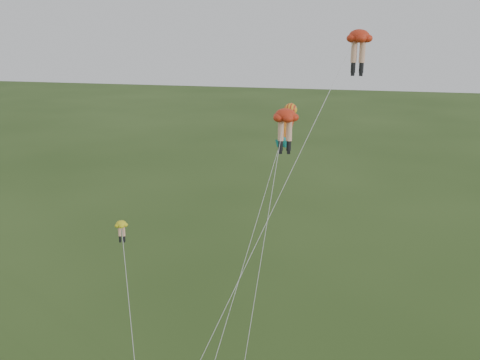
# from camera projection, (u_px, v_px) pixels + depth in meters

# --- Properties ---
(legs_kite_red_high) EXTENTS (9.56, 14.43, 20.20)m
(legs_kite_red_high) POSITION_uv_depth(u_px,v_px,m) (357.00, 43.00, 34.21)
(legs_kite_red_high) COLOR red
(legs_kite_red_high) RESTS_ON ground
(legs_kite_red_mid) EXTENTS (2.20, 9.83, 15.66)m
(legs_kite_red_mid) POSITION_uv_depth(u_px,v_px,m) (285.00, 121.00, 32.14)
(legs_kite_red_mid) COLOR red
(legs_kite_red_mid) RESTS_ON ground
(legs_kite_yellow) EXTENTS (4.71, 8.42, 8.87)m
(legs_kite_yellow) POSITION_uv_depth(u_px,v_px,m) (122.00, 238.00, 32.62)
(legs_kite_yellow) COLOR yellow
(legs_kite_yellow) RESTS_ON ground
(fish_kite) EXTENTS (3.76, 13.15, 15.76)m
(fish_kite) POSITION_uv_depth(u_px,v_px,m) (287.00, 123.00, 34.82)
(fish_kite) COLOR yellow
(fish_kite) RESTS_ON ground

